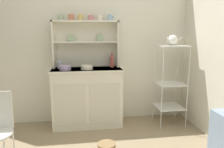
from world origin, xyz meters
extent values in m
cube|color=silver|center=(0.00, 1.62, 1.25)|extent=(3.84, 0.05, 2.50)
cube|color=silver|center=(-0.06, 1.37, 0.45)|extent=(1.04, 0.42, 0.90)
cube|color=beige|center=(-0.31, 1.16, 0.41)|extent=(0.44, 0.01, 0.63)
cube|color=beige|center=(0.19, 1.16, 0.41)|extent=(0.44, 0.01, 0.63)
cube|color=white|center=(-0.06, 1.37, 0.89)|extent=(1.07, 0.45, 0.02)
cube|color=silver|center=(-0.06, 1.57, 1.26)|extent=(1.00, 0.02, 0.72)
cube|color=silver|center=(-0.55, 1.49, 1.26)|extent=(0.02, 0.18, 0.72)
cube|color=silver|center=(0.43, 1.49, 1.26)|extent=(0.02, 0.18, 0.72)
cube|color=silver|center=(-0.06, 1.49, 1.29)|extent=(0.96, 0.16, 0.02)
cube|color=silver|center=(-0.06, 1.49, 1.60)|extent=(1.00, 0.18, 0.02)
cylinder|color=#9EB78E|center=(-0.28, 1.53, 1.35)|extent=(0.11, 0.03, 0.11)
cylinder|color=#9EB78E|center=(0.16, 1.53, 1.35)|extent=(0.11, 0.03, 0.11)
cylinder|color=silver|center=(1.03, 1.06, 0.62)|extent=(0.01, 0.01, 1.25)
cylinder|color=silver|center=(1.43, 1.06, 0.62)|extent=(0.01, 0.01, 1.25)
cylinder|color=silver|center=(1.03, 1.44, 0.62)|extent=(0.01, 0.01, 1.25)
cylinder|color=silver|center=(1.43, 1.44, 0.62)|extent=(0.01, 0.01, 1.25)
cube|color=silver|center=(1.23, 1.25, 1.24)|extent=(0.42, 0.40, 0.01)
cube|color=silver|center=(1.23, 1.25, 0.65)|extent=(0.42, 0.40, 0.01)
cube|color=silver|center=(1.23, 1.25, 0.28)|extent=(0.42, 0.40, 0.01)
cylinder|color=white|center=(-0.88, 0.38, 0.23)|extent=(0.01, 0.01, 0.45)
cylinder|color=#93754C|center=(0.14, 0.50, 0.06)|extent=(0.22, 0.22, 0.13)
cylinder|color=#9EB78E|center=(-0.42, 1.49, 1.65)|extent=(0.08, 0.08, 0.08)
torus|color=#9EB78E|center=(-0.37, 1.49, 1.66)|extent=(0.01, 0.04, 0.04)
cylinder|color=#C67556|center=(-0.27, 1.49, 1.66)|extent=(0.08, 0.08, 0.09)
torus|color=#C67556|center=(-0.22, 1.49, 1.66)|extent=(0.01, 0.05, 0.05)
cylinder|color=#DBB760|center=(-0.13, 1.49, 1.66)|extent=(0.08, 0.08, 0.09)
torus|color=#DBB760|center=(-0.08, 1.49, 1.66)|extent=(0.01, 0.05, 0.05)
cylinder|color=#D17A84|center=(0.02, 1.49, 1.65)|extent=(0.08, 0.08, 0.08)
torus|color=#D17A84|center=(0.07, 1.49, 1.66)|extent=(0.01, 0.04, 0.04)
cylinder|color=silver|center=(0.16, 1.49, 1.66)|extent=(0.08, 0.08, 0.09)
torus|color=silver|center=(0.21, 1.49, 1.66)|extent=(0.01, 0.05, 0.05)
cylinder|color=#8EB2D1|center=(0.31, 1.49, 1.66)|extent=(0.07, 0.07, 0.09)
torus|color=#8EB2D1|center=(0.36, 1.49, 1.66)|extent=(0.01, 0.05, 0.05)
cylinder|color=#B79ECC|center=(-0.37, 1.29, 0.93)|extent=(0.17, 0.17, 0.06)
cylinder|color=silver|center=(-0.06, 1.29, 0.93)|extent=(0.18, 0.18, 0.06)
cylinder|color=#B74C47|center=(0.34, 1.45, 0.98)|extent=(0.06, 0.06, 0.16)
cylinder|color=#B74C47|center=(0.34, 1.45, 1.08)|extent=(0.03, 0.03, 0.05)
cylinder|color=#4C382D|center=(0.34, 1.45, 1.11)|extent=(0.03, 0.03, 0.01)
cylinder|color=#B2B7C6|center=(-0.45, 1.45, 0.96)|extent=(0.08, 0.08, 0.11)
cylinder|color=silver|center=(-0.45, 1.42, 1.04)|extent=(0.03, 0.01, 0.18)
ellipsoid|color=silver|center=(-0.45, 1.42, 1.13)|extent=(0.02, 0.01, 0.01)
cylinder|color=silver|center=(-0.48, 1.45, 1.03)|extent=(0.01, 0.04, 0.17)
ellipsoid|color=silver|center=(-0.48, 1.45, 1.12)|extent=(0.02, 0.01, 0.01)
sphere|color=white|center=(1.23, 1.25, 1.33)|extent=(0.16, 0.16, 0.16)
sphere|color=silver|center=(1.23, 1.25, 1.41)|extent=(0.02, 0.02, 0.02)
cylinder|color=white|center=(1.34, 1.25, 1.34)|extent=(0.09, 0.02, 0.07)
torus|color=white|center=(1.14, 1.25, 1.33)|extent=(0.01, 0.10, 0.10)
camera|label=1|loc=(-0.15, -1.89, 1.44)|focal=34.92mm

